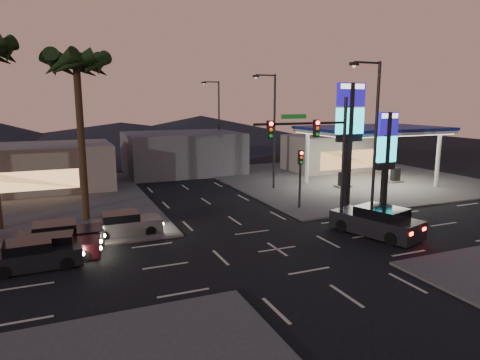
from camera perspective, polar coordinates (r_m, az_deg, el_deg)
name	(u,v)px	position (r m, az deg, el deg)	size (l,w,h in m)	color
ground	(277,249)	(23.10, 4.96, -9.18)	(140.00, 140.00, 0.00)	black
corner_lot_ne	(343,178)	(44.57, 13.63, 0.24)	(24.00, 24.00, 0.12)	#47443F
gas_station	(373,131)	(40.85, 17.27, 6.26)	(12.20, 8.20, 5.47)	silver
convenience_store	(332,153)	(49.46, 12.17, 3.56)	(10.00, 6.00, 4.00)	#726B5B
pylon_sign_tall	(350,121)	(31.03, 14.44, 7.64)	(2.20, 0.35, 9.00)	black
pylon_sign_short	(387,146)	(31.97, 18.97, 4.35)	(1.60, 0.35, 7.00)	black
traffic_signal_mast	(320,145)	(25.51, 10.56, 4.62)	(6.10, 0.39, 8.00)	black
pedestal_signal	(300,170)	(30.92, 8.05, 1.38)	(0.32, 0.39, 4.30)	black
streetlight_near	(373,136)	(26.50, 17.31, 5.60)	(2.14, 0.25, 10.00)	black
streetlight_mid	(272,125)	(37.37, 4.33, 7.32)	(2.14, 0.25, 10.00)	black
streetlight_far	(217,119)	(50.22, -3.04, 8.14)	(2.14, 0.25, 10.00)	black
palm_a	(77,73)	(28.78, -20.93, 13.14)	(4.41, 4.41, 10.86)	black
building_far_west	(15,169)	(41.77, -27.79, 1.35)	(16.00, 8.00, 4.00)	#726B5B
building_far_mid	(183,153)	(47.15, -7.67, 3.62)	(12.00, 9.00, 4.40)	#4C4C51
hill_right	(201,129)	(83.29, -5.21, 6.82)	(50.00, 50.00, 5.00)	black
hill_center	(121,134)	(80.07, -15.53, 5.98)	(60.00, 60.00, 4.00)	black
car_lane_a_front	(34,255)	(22.51, -25.80, -9.05)	(4.27, 1.92, 1.37)	black
car_lane_a_mid	(57,248)	(23.27, -23.17, -8.28)	(4.16, 2.03, 1.32)	#340E15
car_lane_b_front	(125,224)	(26.08, -15.14, -5.73)	(4.23, 1.82, 1.37)	#565558
car_lane_b_mid	(60,236)	(24.89, -22.88, -6.94)	(4.38, 1.89, 1.42)	black
suv_station	(377,222)	(26.35, 17.81, -5.35)	(3.59, 5.54, 1.72)	black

